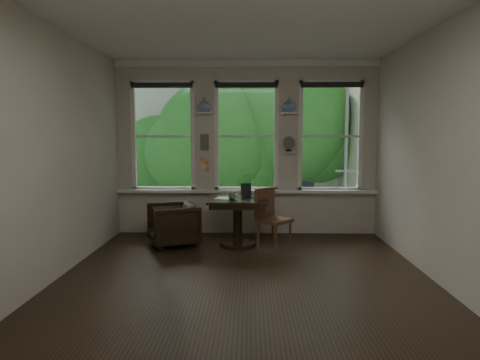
{
  "coord_description": "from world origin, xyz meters",
  "views": [
    {
      "loc": [
        0.06,
        -5.22,
        1.72
      ],
      "look_at": [
        -0.08,
        0.9,
        1.08
      ],
      "focal_mm": 32.0,
      "sensor_mm": 36.0,
      "label": 1
    }
  ],
  "objects_px": {
    "laptop": "(261,197)",
    "mug": "(231,195)",
    "armchair_left": "(173,225)",
    "table": "(238,222)",
    "side_chair_right": "(274,220)"
  },
  "relations": [
    {
      "from": "armchair_left",
      "to": "laptop",
      "type": "height_order",
      "value": "laptop"
    },
    {
      "from": "laptop",
      "to": "side_chair_right",
      "type": "bearing_deg",
      "value": -52.56
    },
    {
      "from": "table",
      "to": "laptop",
      "type": "xyz_separation_m",
      "value": [
        0.37,
        0.05,
        0.39
      ]
    },
    {
      "from": "table",
      "to": "side_chair_right",
      "type": "bearing_deg",
      "value": -22.69
    },
    {
      "from": "table",
      "to": "mug",
      "type": "distance_m",
      "value": 0.44
    },
    {
      "from": "laptop",
      "to": "mug",
      "type": "distance_m",
      "value": 0.49
    },
    {
      "from": "table",
      "to": "laptop",
      "type": "bearing_deg",
      "value": 7.53
    },
    {
      "from": "table",
      "to": "laptop",
      "type": "relative_size",
      "value": 2.72
    },
    {
      "from": "armchair_left",
      "to": "laptop",
      "type": "relative_size",
      "value": 2.2
    },
    {
      "from": "armchair_left",
      "to": "laptop",
      "type": "xyz_separation_m",
      "value": [
        1.38,
        0.06,
        0.43
      ]
    },
    {
      "from": "mug",
      "to": "laptop",
      "type": "bearing_deg",
      "value": 12.2
    },
    {
      "from": "table",
      "to": "side_chair_right",
      "type": "distance_m",
      "value": 0.61
    },
    {
      "from": "side_chair_right",
      "to": "laptop",
      "type": "height_order",
      "value": "side_chair_right"
    },
    {
      "from": "laptop",
      "to": "mug",
      "type": "bearing_deg",
      "value": -163.97
    },
    {
      "from": "table",
      "to": "armchair_left",
      "type": "xyz_separation_m",
      "value": [
        -1.01,
        -0.01,
        -0.04
      ]
    }
  ]
}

